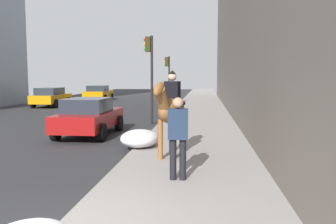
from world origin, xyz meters
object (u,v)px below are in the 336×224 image
at_px(mounted_horse_near, 171,109).
at_px(traffic_light_near_curb, 150,66).
at_px(pedestrian_greeting, 178,133).
at_px(car_near_lane, 51,97).
at_px(car_far_lane, 98,93).
at_px(traffic_light_far_curb, 168,73).
at_px(car_mid_lane, 89,116).

distance_m(mounted_horse_near, traffic_light_near_curb, 7.58).
xyz_separation_m(pedestrian_greeting, traffic_light_near_curb, (9.34, 2.03, 1.67)).
bearing_deg(car_near_lane, traffic_light_near_curb, -136.56).
relative_size(car_near_lane, traffic_light_near_curb, 1.02).
xyz_separation_m(mounted_horse_near, car_far_lane, (23.26, 9.16, -0.65)).
relative_size(mounted_horse_near, car_far_lane, 0.52).
bearing_deg(pedestrian_greeting, car_near_lane, 29.34).
height_order(pedestrian_greeting, car_near_lane, pedestrian_greeting).
height_order(mounted_horse_near, traffic_light_near_curb, traffic_light_near_curb).
height_order(traffic_light_near_curb, traffic_light_far_curb, traffic_light_near_curb).
bearing_deg(mounted_horse_near, traffic_light_near_curb, -154.55).
relative_size(car_mid_lane, traffic_light_far_curb, 1.07).
distance_m(mounted_horse_near, car_mid_lane, 5.16).
bearing_deg(mounted_horse_near, car_far_lane, -146.12).
bearing_deg(mounted_horse_near, car_near_lane, -134.27).
distance_m(traffic_light_near_curb, traffic_light_far_curb, 10.00).
relative_size(pedestrian_greeting, car_mid_lane, 0.42).
bearing_deg(pedestrian_greeting, traffic_light_near_curb, 10.58).
relative_size(pedestrian_greeting, traffic_light_far_curb, 0.45).
height_order(car_far_lane, traffic_light_near_curb, traffic_light_near_curb).
relative_size(pedestrian_greeting, traffic_light_near_curb, 0.41).
bearing_deg(car_mid_lane, pedestrian_greeting, -146.80).
xyz_separation_m(car_far_lane, traffic_light_far_curb, (-6.00, -7.27, 1.79)).
distance_m(car_far_lane, traffic_light_near_curb, 17.77).
bearing_deg(car_near_lane, car_mid_lane, -151.71).
relative_size(mounted_horse_near, car_mid_lane, 0.57).
bearing_deg(traffic_light_near_curb, car_near_lane, 45.09).
xyz_separation_m(car_near_lane, car_mid_lane, (-12.45, -7.17, -0.02)).
height_order(pedestrian_greeting, car_mid_lane, pedestrian_greeting).
height_order(pedestrian_greeting, traffic_light_near_curb, traffic_light_near_curb).
bearing_deg(traffic_light_near_curb, pedestrian_greeting, -167.72).
height_order(car_near_lane, traffic_light_near_curb, traffic_light_near_curb).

